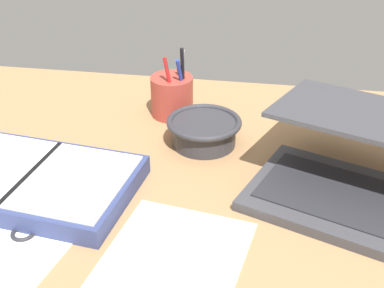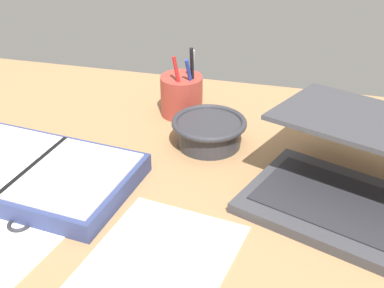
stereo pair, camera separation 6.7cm
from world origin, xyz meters
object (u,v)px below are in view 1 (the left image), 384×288
object	(u,v)px
bowl	(204,130)
scissors	(32,227)
laptop	(352,170)
pen_cup	(172,95)
planner	(33,181)

from	to	relation	value
bowl	scissors	world-z (taller)	bowl
laptop	scissors	world-z (taller)	laptop
pen_cup	planner	bearing A→B (deg)	-119.53
planner	pen_cup	bearing A→B (deg)	67.56
pen_cup	planner	xyz separation A→B (cm)	(-18.29, -32.30, -2.72)
planner	scissors	world-z (taller)	planner
laptop	pen_cup	size ratio (longest dim) A/B	2.53
laptop	bowl	world-z (taller)	laptop
scissors	bowl	bearing A→B (deg)	26.80
laptop	scissors	size ratio (longest dim) A/B	3.26
laptop	pen_cup	world-z (taller)	pen_cup
laptop	planner	size ratio (longest dim) A/B	1.07
bowl	pen_cup	xyz separation A→B (cm)	(-8.76, 11.68, 1.50)
laptop	planner	distance (cm)	54.66
bowl	pen_cup	size ratio (longest dim) A/B	0.94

